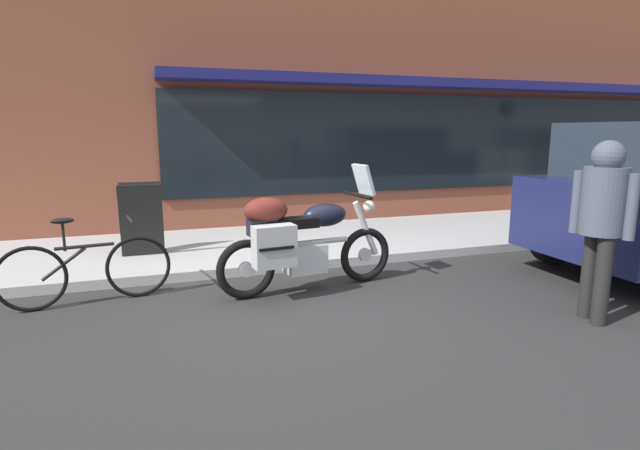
{
  "coord_description": "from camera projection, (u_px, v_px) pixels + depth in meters",
  "views": [
    {
      "loc": [
        -1.3,
        -4.91,
        1.78
      ],
      "look_at": [
        0.53,
        0.46,
        0.7
      ],
      "focal_mm": 27.86,
      "sensor_mm": 36.0,
      "label": 1
    }
  ],
  "objects": [
    {
      "name": "pedestrian_walking",
      "position": [
        603.0,
        210.0,
        4.53
      ],
      "size": [
        0.5,
        0.52,
        1.7
      ],
      "color": "black",
      "rests_on": "ground_plane"
    },
    {
      "name": "storefront_building",
      "position": [
        497.0,
        79.0,
        10.1
      ],
      "size": [
        19.0,
        0.9,
        5.75
      ],
      "color": "brown",
      "rests_on": "ground_plane"
    },
    {
      "name": "touring_motorcycle",
      "position": [
        299.0,
        239.0,
        5.45
      ],
      "size": [
        2.12,
        0.82,
        1.4
      ],
      "color": "black",
      "rests_on": "ground_plane"
    },
    {
      "name": "sandwich_board_sign",
      "position": [
        142.0,
        219.0,
        6.67
      ],
      "size": [
        0.55,
        0.42,
        0.97
      ],
      "color": "black",
      "rests_on": "sidewalk_curb"
    },
    {
      "name": "ground_plane",
      "position": [
        287.0,
        300.0,
        5.31
      ],
      "size": [
        80.0,
        80.0,
        0.0
      ],
      "primitive_type": "plane",
      "color": "#2A2A2A"
    },
    {
      "name": "parked_bicycle",
      "position": [
        86.0,
        270.0,
        5.12
      ],
      "size": [
        1.67,
        0.48,
        0.93
      ],
      "color": "black",
      "rests_on": "ground_plane"
    }
  ]
}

